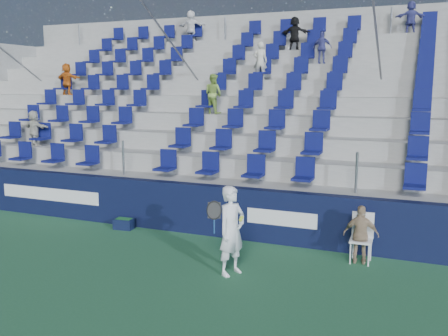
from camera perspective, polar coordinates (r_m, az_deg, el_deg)
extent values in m
plane|color=#2B6640|center=(9.31, -7.94, -12.96)|extent=(70.00, 70.00, 0.00)
cube|color=#0E1333|center=(11.80, -0.25, -4.96)|extent=(24.00, 0.30, 1.20)
cube|color=white|center=(14.32, -19.33, -2.85)|extent=(3.20, 0.02, 0.34)
cube|color=white|center=(11.17, 6.58, -5.74)|extent=(1.60, 0.02, 0.34)
cube|color=#A7A7A2|center=(12.32, 0.78, -4.34)|extent=(24.00, 0.85, 1.20)
cube|color=#A7A7A2|center=(13.04, 2.17, -2.45)|extent=(24.00, 0.85, 1.70)
cube|color=#A7A7A2|center=(13.78, 3.40, -0.76)|extent=(24.00, 0.85, 2.20)
cube|color=#A7A7A2|center=(14.53, 4.51, 0.76)|extent=(24.00, 0.85, 2.70)
cube|color=#A7A7A2|center=(15.30, 5.50, 2.12)|extent=(24.00, 0.85, 3.20)
cube|color=#A7A7A2|center=(16.08, 6.40, 3.36)|extent=(24.00, 0.85, 3.70)
cube|color=#A7A7A2|center=(16.87, 7.22, 4.48)|extent=(24.00, 0.85, 4.20)
cube|color=#A7A7A2|center=(17.67, 7.97, 5.49)|extent=(24.00, 0.85, 4.70)
cube|color=#A7A7A2|center=(18.48, 8.66, 6.42)|extent=(24.00, 0.85, 5.20)
cube|color=#A7A7A2|center=(19.12, 9.18, 8.00)|extent=(24.00, 0.50, 6.20)
cube|color=#0E1354|center=(12.13, 0.79, 0.02)|extent=(16.05, 0.50, 0.70)
cube|color=#0E1354|center=(12.85, 2.20, 2.79)|extent=(16.05, 0.50, 0.70)
cube|color=#0E1354|center=(13.60, 3.46, 5.26)|extent=(16.05, 0.50, 0.70)
cube|color=#0E1354|center=(14.38, 4.59, 7.47)|extent=(16.05, 0.50, 0.70)
cube|color=#0E1354|center=(15.18, 5.62, 9.44)|extent=(16.05, 0.50, 0.70)
cube|color=#0E1354|center=(16.00, 6.55, 11.21)|extent=(16.05, 0.50, 0.70)
cube|color=#0E1354|center=(16.84, 7.40, 12.81)|extent=(16.05, 0.50, 0.70)
cube|color=#0E1354|center=(17.70, 8.17, 14.24)|extent=(16.05, 0.50, 0.70)
cube|color=#0E1354|center=(18.57, 8.89, 15.55)|extent=(16.05, 0.50, 0.70)
cylinder|color=gray|center=(16.33, -4.70, 12.26)|extent=(0.06, 7.68, 4.55)
cylinder|color=gray|center=(14.62, 17.26, 12.22)|extent=(0.06, 7.68, 4.55)
cylinder|color=gray|center=(20.34, -22.35, 11.03)|extent=(0.06, 7.68, 4.55)
imported|color=beige|center=(16.44, -20.87, 4.29)|extent=(1.04, 0.48, 1.08)
imported|color=white|center=(20.03, -3.78, 15.87)|extent=(1.11, 0.40, 1.18)
imported|color=black|center=(17.68, 8.09, 14.95)|extent=(1.08, 0.47, 1.13)
imported|color=#41438F|center=(16.55, 11.16, 13.33)|extent=(0.60, 0.26, 1.02)
imported|color=#D26418|center=(18.81, -17.50, 9.67)|extent=(1.06, 0.43, 1.11)
imported|color=#87AE45|center=(14.88, -1.24, 8.47)|extent=(0.68, 0.60, 1.17)
imported|color=#40448E|center=(18.03, 20.57, 15.80)|extent=(1.01, 0.55, 1.04)
imported|color=beige|center=(16.16, 4.17, 12.09)|extent=(0.48, 0.37, 1.18)
imported|color=white|center=(9.40, 0.89, -7.16)|extent=(0.61, 0.73, 1.70)
cylinder|color=navy|center=(9.23, -1.13, -6.66)|extent=(0.03, 0.03, 0.28)
torus|color=black|center=(9.15, -1.14, -4.85)|extent=(0.30, 0.17, 0.28)
plane|color=#262626|center=(9.15, -1.14, -4.85)|extent=(0.30, 0.16, 0.29)
sphere|color=#C9DB33|center=(9.05, 1.91, -5.95)|extent=(0.07, 0.07, 0.07)
sphere|color=#C9DB33|center=(9.10, 2.05, -5.67)|extent=(0.07, 0.07, 0.07)
cube|color=white|center=(10.47, 15.39, -8.00)|extent=(0.45, 0.45, 0.04)
cube|color=white|center=(10.60, 15.60, -6.28)|extent=(0.44, 0.06, 0.54)
cylinder|color=white|center=(10.40, 14.23, -9.45)|extent=(0.03, 0.03, 0.44)
cylinder|color=white|center=(10.36, 16.19, -9.61)|extent=(0.03, 0.03, 0.44)
cylinder|color=white|center=(10.73, 14.51, -8.87)|extent=(0.03, 0.03, 0.44)
cylinder|color=white|center=(10.69, 16.40, -9.02)|extent=(0.03, 0.03, 0.44)
imported|color=tan|center=(10.39, 15.39, -7.35)|extent=(0.72, 0.35, 1.19)
cube|color=#0E1533|center=(12.73, -11.35, -6.27)|extent=(0.50, 0.35, 0.26)
cube|color=#1E662D|center=(12.71, -11.36, -6.01)|extent=(0.41, 0.26, 0.15)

